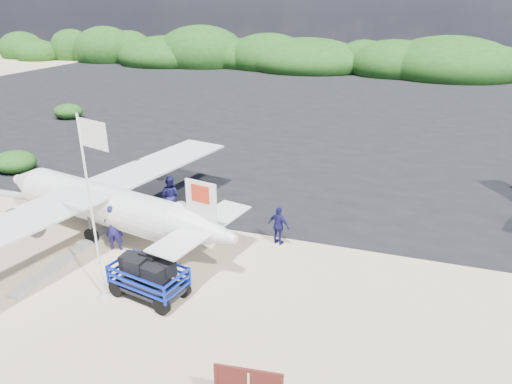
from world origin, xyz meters
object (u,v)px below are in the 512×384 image
at_px(baggage_cart, 151,296).
at_px(aircraft_small, 238,96).
at_px(crew_b, 170,196).
at_px(crew_c, 279,226).
at_px(crew_a, 114,228).
at_px(aircraft_large, 467,147).
at_px(flagpole, 105,297).

relative_size(baggage_cart, aircraft_small, 0.34).
height_order(crew_b, crew_c, crew_b).
relative_size(crew_a, aircraft_large, 0.13).
relative_size(crew_c, aircraft_large, 0.11).
bearing_deg(flagpole, aircraft_large, 59.63).
xyz_separation_m(baggage_cart, crew_a, (-2.93, 2.36, 0.98)).
bearing_deg(baggage_cart, aircraft_small, 117.01).
xyz_separation_m(flagpole, crew_b, (-0.92, 6.50, 0.96)).
xyz_separation_m(crew_a, crew_c, (6.07, 2.49, -0.15)).
relative_size(baggage_cart, flagpole, 0.44).
bearing_deg(crew_a, aircraft_large, -144.28).
bearing_deg(flagpole, crew_a, 117.23).
height_order(crew_a, aircraft_large, aircraft_large).
bearing_deg(crew_b, aircraft_large, -127.22).
bearing_deg(flagpole, crew_c, 49.54).
relative_size(flagpole, crew_b, 3.28).
bearing_deg(flagpole, crew_b, 98.06).
height_order(crew_a, crew_c, crew_a).
relative_size(aircraft_large, aircraft_small, 1.81).
height_order(baggage_cart, crew_b, crew_b).
bearing_deg(flagpole, aircraft_small, 102.99).
height_order(baggage_cart, aircraft_small, aircraft_small).
distance_m(crew_c, aircraft_large, 19.30).
xyz_separation_m(flagpole, aircraft_small, (-7.99, 34.63, 0.00)).
xyz_separation_m(flagpole, crew_c, (4.59, 5.38, 0.82)).
relative_size(crew_b, aircraft_small, 0.24).
xyz_separation_m(baggage_cart, crew_b, (-2.37, 5.97, 0.96)).
distance_m(flagpole, aircraft_large, 26.20).
bearing_deg(crew_b, crew_c, 172.62).
bearing_deg(crew_c, aircraft_large, -99.44).
distance_m(crew_b, aircraft_small, 29.02).
relative_size(crew_c, aircraft_small, 0.20).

